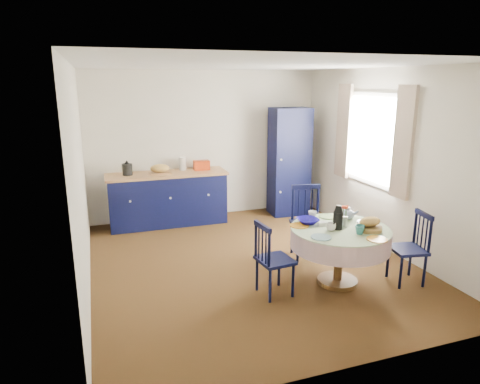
% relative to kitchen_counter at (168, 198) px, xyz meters
% --- Properties ---
extents(floor, '(4.50, 4.50, 0.00)m').
position_rel_kitchen_counter_xyz_m(floor, '(0.74, -1.96, -0.45)').
color(floor, black).
rests_on(floor, ground).
extents(ceiling, '(4.50, 4.50, 0.00)m').
position_rel_kitchen_counter_xyz_m(ceiling, '(0.74, -1.96, 2.05)').
color(ceiling, white).
rests_on(ceiling, wall_back).
extents(wall_back, '(4.00, 0.02, 2.50)m').
position_rel_kitchen_counter_xyz_m(wall_back, '(0.74, 0.29, 0.80)').
color(wall_back, silver).
rests_on(wall_back, floor).
extents(wall_left, '(0.02, 4.50, 2.50)m').
position_rel_kitchen_counter_xyz_m(wall_left, '(-1.26, -1.96, 0.80)').
color(wall_left, silver).
rests_on(wall_left, floor).
extents(wall_right, '(0.02, 4.50, 2.50)m').
position_rel_kitchen_counter_xyz_m(wall_right, '(2.74, -1.96, 0.80)').
color(wall_right, silver).
rests_on(wall_right, floor).
extents(window, '(0.10, 1.74, 1.45)m').
position_rel_kitchen_counter_xyz_m(window, '(2.70, -1.66, 1.07)').
color(window, white).
rests_on(window, wall_right).
extents(kitchen_counter, '(1.95, 0.63, 1.11)m').
position_rel_kitchen_counter_xyz_m(kitchen_counter, '(0.00, 0.00, 0.00)').
color(kitchen_counter, black).
rests_on(kitchen_counter, floor).
extents(pantry_cabinet, '(0.68, 0.50, 1.88)m').
position_rel_kitchen_counter_xyz_m(pantry_cabinet, '(2.14, -0.11, 0.49)').
color(pantry_cabinet, black).
rests_on(pantry_cabinet, floor).
extents(dining_table, '(1.14, 1.14, 0.96)m').
position_rel_kitchen_counter_xyz_m(dining_table, '(1.52, -2.83, 0.12)').
color(dining_table, brown).
rests_on(dining_table, floor).
extents(chair_left, '(0.40, 0.41, 0.84)m').
position_rel_kitchen_counter_xyz_m(chair_left, '(0.67, -2.82, -0.02)').
color(chair_left, black).
rests_on(chair_left, floor).
extents(chair_far, '(0.51, 0.49, 0.97)m').
position_rel_kitchen_counter_xyz_m(chair_far, '(1.54, -1.98, 0.04)').
color(chair_far, black).
rests_on(chair_far, floor).
extents(chair_right, '(0.43, 0.44, 0.86)m').
position_rel_kitchen_counter_xyz_m(chair_right, '(2.32, -3.06, -0.02)').
color(chair_right, black).
rests_on(chair_right, floor).
extents(mug_a, '(0.11, 0.11, 0.09)m').
position_rel_kitchen_counter_xyz_m(mug_a, '(1.37, -2.85, 0.28)').
color(mug_a, silver).
rests_on(mug_a, dining_table).
extents(mug_b, '(0.11, 0.11, 0.10)m').
position_rel_kitchen_counter_xyz_m(mug_b, '(1.60, -3.06, 0.28)').
color(mug_b, '#256968').
rests_on(mug_b, dining_table).
extents(mug_c, '(0.12, 0.12, 0.09)m').
position_rel_kitchen_counter_xyz_m(mug_c, '(1.82, -2.53, 0.28)').
color(mug_c, black).
rests_on(mug_c, dining_table).
extents(mug_d, '(0.10, 0.10, 0.10)m').
position_rel_kitchen_counter_xyz_m(mug_d, '(1.37, -2.41, 0.28)').
color(mug_d, silver).
rests_on(mug_d, dining_table).
extents(cobalt_bowl, '(0.25, 0.25, 0.06)m').
position_rel_kitchen_counter_xyz_m(cobalt_bowl, '(1.23, -2.55, 0.27)').
color(cobalt_bowl, '#0C0675').
rests_on(cobalt_bowl, dining_table).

